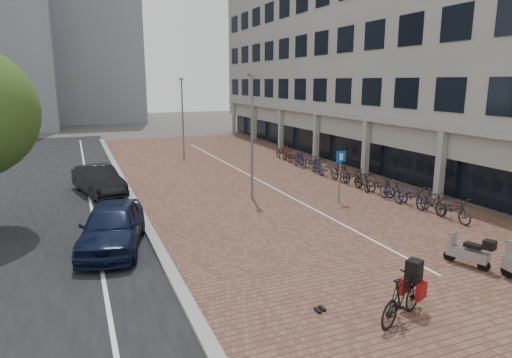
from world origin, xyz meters
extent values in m
plane|color=#474442|center=(0.00, 0.00, 0.00)|extent=(140.00, 140.00, 0.00)
cube|color=brown|center=(2.00, 12.00, 0.01)|extent=(14.50, 42.00, 0.04)
cube|color=black|center=(-9.00, 12.00, 0.01)|extent=(8.00, 50.00, 0.03)
cube|color=gray|center=(-5.10, 12.00, 0.07)|extent=(0.35, 42.00, 0.14)
cube|color=white|center=(-7.00, 12.00, 0.02)|extent=(0.12, 44.00, 0.00)
cube|color=white|center=(2.20, 12.00, 0.04)|extent=(0.10, 30.00, 0.00)
cube|color=#9B9B96|center=(13.00, 16.00, 8.50)|extent=(8.00, 40.00, 13.00)
cube|color=black|center=(9.60, 16.00, 1.70)|extent=(0.15, 38.00, 3.20)
cube|color=#9B9B96|center=(9.40, 16.00, 3.45)|extent=(1.60, 38.00, 0.30)
cube|color=#9B9B96|center=(8.80, 4.00, 1.70)|extent=(0.35, 0.35, 3.40)
cube|color=#9B9B96|center=(8.80, 10.00, 1.70)|extent=(0.35, 0.35, 3.40)
cube|color=#9B9B96|center=(8.80, 16.00, 1.70)|extent=(0.35, 0.35, 3.40)
cube|color=#9B9B96|center=(8.80, 22.00, 1.70)|extent=(0.35, 0.35, 3.40)
cube|color=#9B9B96|center=(8.80, 28.00, 1.70)|extent=(0.35, 0.35, 3.40)
cube|color=#9B9B96|center=(8.80, 34.00, 1.70)|extent=(0.35, 0.35, 3.40)
cube|color=gray|center=(-4.00, 55.00, 13.00)|extent=(12.00, 10.00, 26.00)
imported|color=black|center=(-6.50, 3.04, 0.80)|extent=(2.93, 5.02, 1.61)
imported|color=black|center=(-6.50, 11.17, 0.72)|extent=(2.59, 4.64, 1.45)
imported|color=black|center=(-0.52, -4.50, 0.59)|extent=(2.01, 1.29, 1.17)
cube|color=black|center=(-0.52, -4.50, 1.11)|extent=(0.45, 0.44, 0.53)
cube|color=maroon|center=(-0.74, -4.50, 0.65)|extent=(0.42, 0.27, 0.41)
cube|color=maroon|center=(-0.30, -4.50, 0.65)|extent=(0.42, 0.27, 0.41)
cylinder|color=slate|center=(3.87, 5.13, 1.13)|extent=(0.07, 0.07, 2.27)
cube|color=#0C48A7|center=(3.87, 5.10, 2.22)|extent=(0.52, 0.08, 0.52)
cylinder|color=slate|center=(0.37, 7.42, 2.95)|extent=(0.12, 0.12, 5.91)
cylinder|color=gray|center=(0.29, 21.52, 2.89)|extent=(0.12, 0.12, 5.77)
imported|color=black|center=(6.70, 1.00, 0.52)|extent=(0.77, 2.00, 1.04)
imported|color=black|center=(6.70, 2.15, 0.53)|extent=(0.73, 1.80, 1.05)
imported|color=#151D3B|center=(6.60, 3.30, 0.52)|extent=(0.86, 2.02, 1.04)
imported|color=#121C34|center=(6.35, 4.45, 0.53)|extent=(0.50, 1.75, 1.05)
imported|color=black|center=(6.60, 5.60, 0.52)|extent=(0.91, 2.04, 1.04)
imported|color=black|center=(6.33, 6.75, 0.53)|extent=(0.78, 1.81, 1.05)
imported|color=black|center=(6.40, 7.90, 0.52)|extent=(0.84, 2.02, 1.04)
imported|color=black|center=(6.48, 9.05, 0.53)|extent=(0.62, 1.78, 1.05)
imported|color=#64605B|center=(6.30, 10.20, 0.52)|extent=(0.73, 1.98, 1.04)
imported|color=#151E3B|center=(6.24, 11.35, 0.53)|extent=(0.67, 1.79, 1.05)
imported|color=black|center=(6.57, 12.50, 0.52)|extent=(0.75, 1.99, 1.04)
imported|color=#131536|center=(6.25, 13.65, 0.53)|extent=(0.54, 1.76, 1.05)
imported|color=black|center=(6.56, 14.80, 0.52)|extent=(0.92, 2.04, 1.04)
imported|color=#491613|center=(6.54, 15.95, 0.53)|extent=(0.62, 1.78, 1.05)
imported|color=black|center=(6.55, 17.10, 0.52)|extent=(0.82, 2.01, 1.04)
camera|label=1|loc=(-7.43, -12.22, 5.64)|focal=31.31mm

